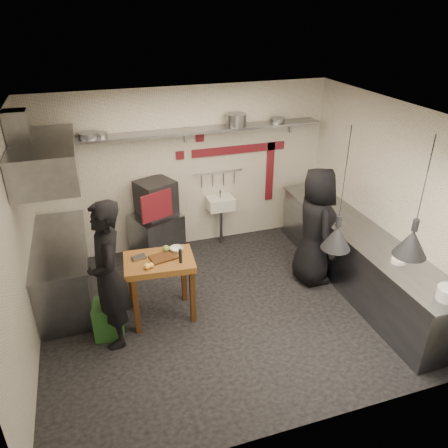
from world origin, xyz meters
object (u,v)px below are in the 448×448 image
object	(u,v)px
combi_oven	(156,198)
chef_right	(315,227)
green_bin	(109,319)
oven_stand	(157,236)
prep_table	(161,288)
chef_left	(109,276)

from	to	relation	value
combi_oven	chef_right	size ratio (longest dim) A/B	0.31
green_bin	combi_oven	bearing A→B (deg)	60.99
oven_stand	prep_table	xyz separation A→B (m)	(-0.22, -1.58, 0.06)
combi_oven	oven_stand	bearing A→B (deg)	-151.18
chef_left	chef_right	size ratio (longest dim) A/B	1.06
prep_table	chef_right	size ratio (longest dim) A/B	0.49
prep_table	chef_right	xyz separation A→B (m)	(2.42, 0.17, 0.47)
green_bin	chef_right	xyz separation A→B (m)	(3.17, 0.36, 0.68)
oven_stand	prep_table	bearing A→B (deg)	-121.31
green_bin	chef_right	world-z (taller)	chef_right
combi_oven	green_bin	distance (m)	2.25
combi_oven	chef_left	world-z (taller)	chef_left
combi_oven	chef_right	xyz separation A→B (m)	(2.16, -1.46, -0.16)
chef_left	chef_right	bearing A→B (deg)	96.09
oven_stand	green_bin	size ratio (longest dim) A/B	1.60
green_bin	chef_left	world-z (taller)	chef_left
combi_oven	chef_left	distance (m)	2.15
oven_stand	chef_left	size ratio (longest dim) A/B	0.41
oven_stand	green_bin	xyz separation A→B (m)	(-0.97, -1.77, -0.15)
oven_stand	chef_right	world-z (taller)	chef_right
green_bin	prep_table	distance (m)	0.80
prep_table	combi_oven	bearing A→B (deg)	85.85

